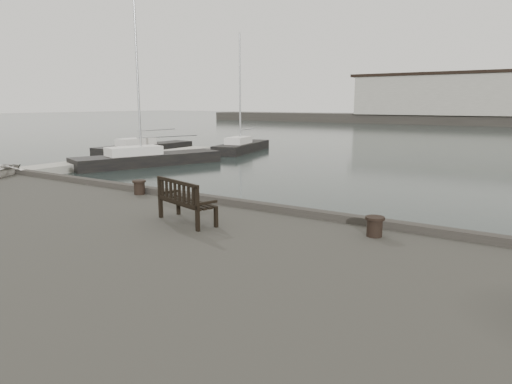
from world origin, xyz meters
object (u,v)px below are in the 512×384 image
Objects in this scene: yacht_b at (145,150)px; bollard_left at (139,187)px; yacht_d at (242,149)px; bench at (186,209)px; bollard_right at (375,227)px; yacht_c at (149,162)px.

bollard_left is at bearing -41.44° from yacht_b.
yacht_d reaches higher than bollard_left.
yacht_d reaches higher than bench.
yacht_c is (-21.26, 13.79, -1.53)m from bollard_right.
bench is at bearing -21.43° from yacht_c.
bench is 22.85m from yacht_c.
bollard_left is at bearing -24.48° from yacht_c.
yacht_b is at bearing 154.30° from bench.
bench is 31.44m from yacht_d.
bench reaches higher than bollard_right.
yacht_d reaches higher than bollard_right.
yacht_c is 11.43m from yacht_d.
bollard_left is 0.04× the size of yacht_d.
yacht_b is at bearing -151.44° from yacht_d.
yacht_b reaches higher than bench.
yacht_c reaches higher than bench.
bollard_left is at bearing 169.02° from bench.
bench is 0.17× the size of yacht_d.
bollard_right is 25.38m from yacht_c.
yacht_c is (-17.06, 15.11, -1.64)m from bench.
bollard_right is 0.04× the size of yacht_d.
bench is at bearing -26.93° from bollard_left.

